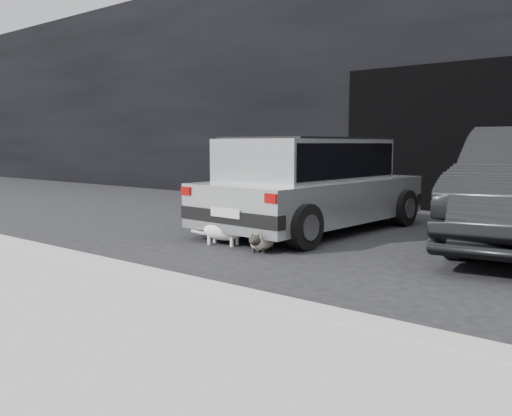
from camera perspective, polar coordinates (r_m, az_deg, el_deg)
The scene contains 8 objects.
ground at distance 7.13m, azimuth 0.97°, elevation -2.93°, with size 80.00×80.00×0.00m, color black.
building_facade at distance 12.08m, azimuth 23.31°, elevation 12.41°, with size 34.00×4.00×5.00m, color black.
garage_opening at distance 10.09m, azimuth 19.87°, elevation 6.93°, with size 4.00×0.10×2.60m, color black.
curb at distance 4.58m, azimuth -9.31°, elevation -7.76°, with size 18.00×0.25×0.12m, color gray.
sidewalk at distance 3.92m, azimuth -22.73°, elevation -10.79°, with size 18.00×2.20×0.11m, color gray.
silver_hatchback at distance 7.49m, azimuth 5.72°, elevation 2.93°, with size 1.87×3.57×1.29m.
cat_siamese at distance 6.10m, azimuth 0.58°, elevation -3.54°, with size 0.36×0.67×0.24m.
cat_white at distance 6.47m, azimuth -3.21°, elevation -2.35°, with size 0.76×0.37×0.37m.
Camera 1 is at (4.32, -5.54, 1.20)m, focal length 38.00 mm.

